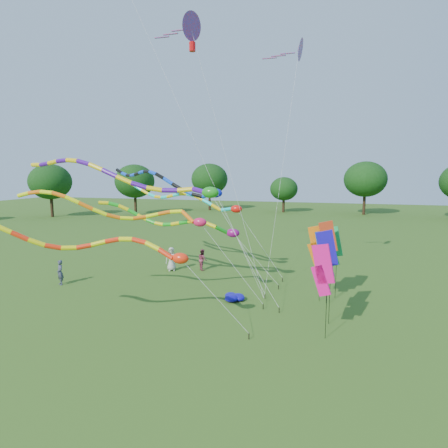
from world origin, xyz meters
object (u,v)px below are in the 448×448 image
(tube_kite_red, at_px, (104,245))
(person_c, at_px, (203,259))
(person_b, at_px, (60,273))
(tube_kite_orange, at_px, (134,212))
(person_a, at_px, (171,259))
(blue_nylon_heap, at_px, (237,297))

(tube_kite_red, bearing_deg, person_c, 75.16)
(tube_kite_red, distance_m, person_b, 10.57)
(tube_kite_orange, distance_m, person_c, 10.25)
(tube_kite_orange, bearing_deg, person_c, 69.99)
(tube_kite_orange, xyz_separation_m, person_a, (-1.51, 8.18, -4.58))
(person_b, bearing_deg, person_a, 77.21)
(person_b, height_order, person_c, person_b)
(blue_nylon_heap, relative_size, person_b, 0.90)
(person_a, bearing_deg, tube_kite_orange, -108.21)
(tube_kite_orange, xyz_separation_m, blue_nylon_heap, (5.09, 2.90, -5.31))
(tube_kite_orange, distance_m, blue_nylon_heap, 7.91)
(tube_kite_red, distance_m, person_a, 12.41)
(tube_kite_orange, bearing_deg, person_b, 144.76)
(blue_nylon_heap, height_order, person_a, person_a)
(blue_nylon_heap, xyz_separation_m, person_b, (-12.39, -0.25, 0.65))
(tube_kite_red, height_order, tube_kite_orange, tube_kite_orange)
(person_a, height_order, person_b, person_a)
(tube_kite_red, relative_size, person_c, 7.17)
(tube_kite_orange, relative_size, person_b, 7.35)
(tube_kite_orange, relative_size, blue_nylon_heap, 8.13)
(tube_kite_orange, distance_m, person_a, 9.50)
(tube_kite_orange, relative_size, person_c, 7.59)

